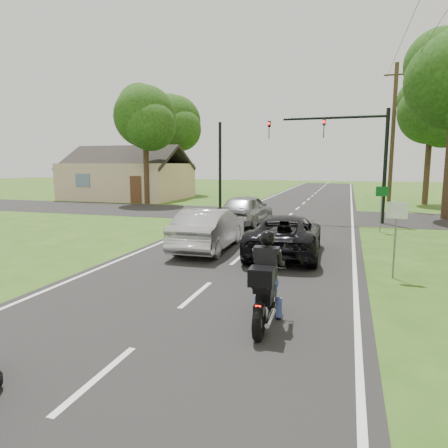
{
  "coord_description": "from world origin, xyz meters",
  "views": [
    {
      "loc": [
        3.42,
        -8.68,
        3.14
      ],
      "look_at": [
        -0.23,
        3.0,
        1.3
      ],
      "focal_mm": 32.0,
      "sensor_mm": 36.0,
      "label": 1
    }
  ],
  "objects_px": {
    "dark_suv": "(285,234)",
    "sign_white": "(396,221)",
    "silver_suv": "(246,209)",
    "utility_pole_far": "(393,136)",
    "silver_sedan": "(209,229)",
    "sign_green": "(382,198)",
    "motorcycle_rider": "(266,288)",
    "traffic_signal": "(349,145)"
  },
  "relations": [
    {
      "from": "silver_sedan",
      "to": "silver_suv",
      "type": "bearing_deg",
      "value": -90.05
    },
    {
      "from": "traffic_signal",
      "to": "sign_white",
      "type": "relative_size",
      "value": 3.0
    },
    {
      "from": "dark_suv",
      "to": "silver_suv",
      "type": "bearing_deg",
      "value": -67.49
    },
    {
      "from": "sign_white",
      "to": "motorcycle_rider",
      "type": "bearing_deg",
      "value": -122.51
    },
    {
      "from": "silver_sedan",
      "to": "sign_green",
      "type": "bearing_deg",
      "value": -138.35
    },
    {
      "from": "silver_sedan",
      "to": "utility_pole_far",
      "type": "distance_m",
      "value": 19.13
    },
    {
      "from": "dark_suv",
      "to": "sign_white",
      "type": "bearing_deg",
      "value": 145.69
    },
    {
      "from": "sign_white",
      "to": "dark_suv",
      "type": "bearing_deg",
      "value": 148.5
    },
    {
      "from": "traffic_signal",
      "to": "silver_suv",
      "type": "bearing_deg",
      "value": -152.04
    },
    {
      "from": "silver_suv",
      "to": "sign_white",
      "type": "bearing_deg",
      "value": 131.77
    },
    {
      "from": "silver_sedan",
      "to": "traffic_signal",
      "type": "distance_m",
      "value": 10.73
    },
    {
      "from": "dark_suv",
      "to": "silver_sedan",
      "type": "xyz_separation_m",
      "value": [
        -2.82,
        -0.01,
        0.06
      ]
    },
    {
      "from": "silver_sedan",
      "to": "silver_suv",
      "type": "xyz_separation_m",
      "value": [
        -0.18,
        6.37,
        0.03
      ]
    },
    {
      "from": "silver_suv",
      "to": "sign_green",
      "type": "height_order",
      "value": "sign_green"
    },
    {
      "from": "motorcycle_rider",
      "to": "dark_suv",
      "type": "distance_m",
      "value": 6.34
    },
    {
      "from": "silver_sedan",
      "to": "traffic_signal",
      "type": "relative_size",
      "value": 0.72
    },
    {
      "from": "utility_pole_far",
      "to": "sign_white",
      "type": "relative_size",
      "value": 4.71
    },
    {
      "from": "silver_suv",
      "to": "sign_white",
      "type": "distance_m",
      "value": 10.53
    },
    {
      "from": "motorcycle_rider",
      "to": "traffic_signal",
      "type": "distance_m",
      "value": 15.73
    },
    {
      "from": "dark_suv",
      "to": "sign_white",
      "type": "height_order",
      "value": "sign_white"
    },
    {
      "from": "motorcycle_rider",
      "to": "silver_suv",
      "type": "bearing_deg",
      "value": 103.84
    },
    {
      "from": "sign_white",
      "to": "utility_pole_far",
      "type": "bearing_deg",
      "value": 85.49
    },
    {
      "from": "silver_sedan",
      "to": "sign_white",
      "type": "distance_m",
      "value": 6.51
    },
    {
      "from": "traffic_signal",
      "to": "sign_white",
      "type": "height_order",
      "value": "traffic_signal"
    },
    {
      "from": "dark_suv",
      "to": "silver_suv",
      "type": "height_order",
      "value": "silver_suv"
    },
    {
      "from": "silver_suv",
      "to": "utility_pole_far",
      "type": "bearing_deg",
      "value": -121.55
    },
    {
      "from": "utility_pole_far",
      "to": "sign_green",
      "type": "height_order",
      "value": "utility_pole_far"
    },
    {
      "from": "sign_green",
      "to": "utility_pole_far",
      "type": "bearing_deg",
      "value": 83.27
    },
    {
      "from": "traffic_signal",
      "to": "utility_pole_far",
      "type": "distance_m",
      "value": 8.55
    },
    {
      "from": "silver_sedan",
      "to": "sign_green",
      "type": "distance_m",
      "value": 8.75
    },
    {
      "from": "silver_sedan",
      "to": "utility_pole_far",
      "type": "height_order",
      "value": "utility_pole_far"
    },
    {
      "from": "motorcycle_rider",
      "to": "dark_suv",
      "type": "relative_size",
      "value": 0.44
    },
    {
      "from": "utility_pole_far",
      "to": "silver_suv",
      "type": "bearing_deg",
      "value": -126.32
    },
    {
      "from": "utility_pole_far",
      "to": "sign_green",
      "type": "bearing_deg",
      "value": -96.73
    },
    {
      "from": "dark_suv",
      "to": "utility_pole_far",
      "type": "bearing_deg",
      "value": -108.62
    },
    {
      "from": "silver_suv",
      "to": "dark_suv",
      "type": "bearing_deg",
      "value": 120.08
    },
    {
      "from": "traffic_signal",
      "to": "utility_pole_far",
      "type": "height_order",
      "value": "utility_pole_far"
    },
    {
      "from": "sign_white",
      "to": "sign_green",
      "type": "height_order",
      "value": "same"
    },
    {
      "from": "silver_suv",
      "to": "utility_pole_far",
      "type": "xyz_separation_m",
      "value": [
        7.82,
        10.63,
        4.28
      ]
    },
    {
      "from": "dark_suv",
      "to": "silver_suv",
      "type": "relative_size",
      "value": 1.09
    },
    {
      "from": "utility_pole_far",
      "to": "sign_white",
      "type": "height_order",
      "value": "utility_pole_far"
    },
    {
      "from": "utility_pole_far",
      "to": "sign_green",
      "type": "xyz_separation_m",
      "value": [
        -1.3,
        -11.02,
        -3.49
      ]
    }
  ]
}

